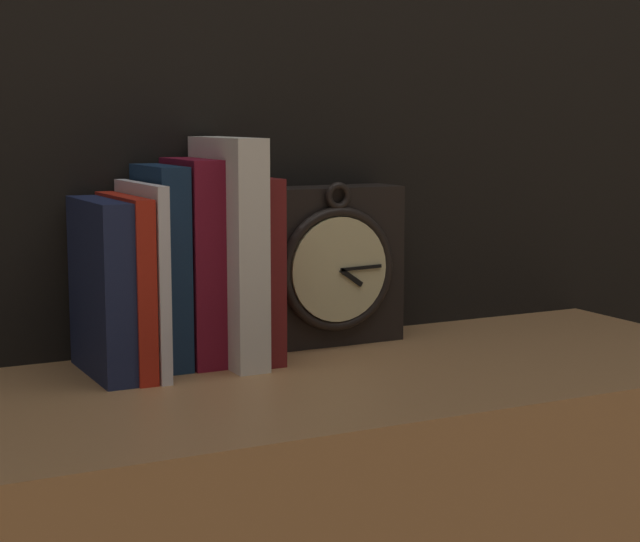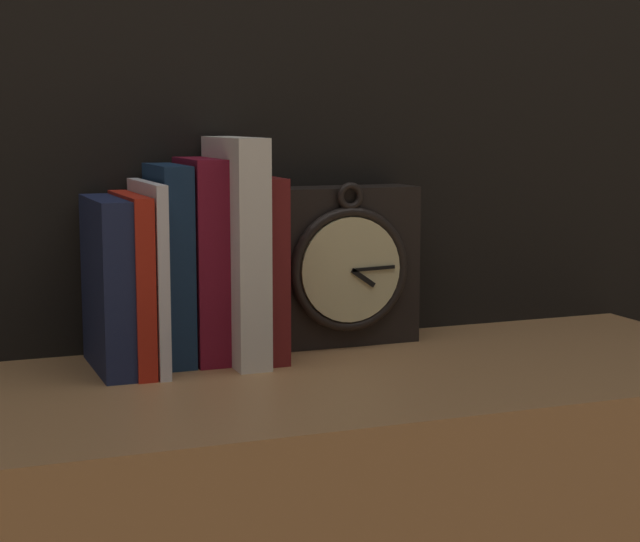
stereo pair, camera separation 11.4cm
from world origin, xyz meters
TOP-DOWN VIEW (x-y plane):
  - clock at (0.08, 0.15)m, footprint 0.19×0.08m
  - book_slot0_navy at (-0.21, 0.11)m, footprint 0.03×0.15m
  - book_slot1_red at (-0.18, 0.11)m, footprint 0.02×0.15m
  - book_slot2_white at (-0.16, 0.11)m, footprint 0.01×0.15m
  - book_slot3_navy at (-0.13, 0.13)m, footprint 0.03×0.11m
  - book_slot4_maroon at (-0.10, 0.13)m, footprint 0.04×0.12m
  - book_slot5_white at (-0.06, 0.11)m, footprint 0.04×0.15m
  - book_slot6_maroon at (-0.02, 0.12)m, footprint 0.02×0.14m

SIDE VIEW (x-z plane):
  - book_slot0_navy at x=-0.21m, z-range 0.78..0.97m
  - clock at x=0.08m, z-range 0.78..0.98m
  - book_slot1_red at x=-0.18m, z-range 0.78..0.97m
  - book_slot2_white at x=-0.16m, z-range 0.78..0.99m
  - book_slot6_maroon at x=-0.02m, z-range 0.78..0.99m
  - book_slot3_navy at x=-0.13m, z-range 0.78..1.00m
  - book_slot4_maroon at x=-0.10m, z-range 0.78..1.01m
  - book_slot5_white at x=-0.06m, z-range 0.78..1.04m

